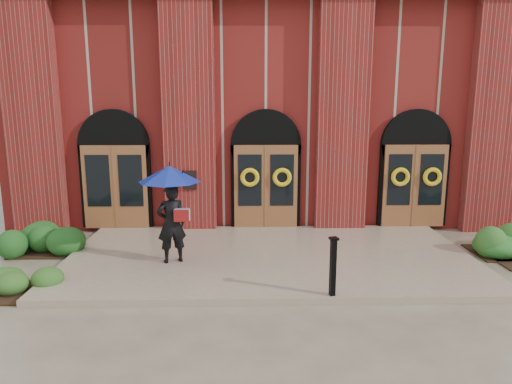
{
  "coord_description": "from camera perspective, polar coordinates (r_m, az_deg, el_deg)",
  "views": [
    {
      "loc": [
        -0.57,
        -10.75,
        3.89
      ],
      "look_at": [
        -0.33,
        1.0,
        1.57
      ],
      "focal_mm": 32.0,
      "sensor_mm": 36.0,
      "label": 1
    }
  ],
  "objects": [
    {
      "name": "ground",
      "position": [
        11.44,
        1.77,
        -8.72
      ],
      "size": [
        90.0,
        90.0,
        0.0
      ],
      "primitive_type": "plane",
      "color": "gray",
      "rests_on": "ground"
    },
    {
      "name": "man_with_umbrella",
      "position": [
        10.75,
        -10.64,
        -0.42
      ],
      "size": [
        1.88,
        1.88,
        2.31
      ],
      "rotation": [
        0.0,
        0.0,
        3.51
      ],
      "color": "black",
      "rests_on": "landing"
    },
    {
      "name": "landing",
      "position": [
        11.56,
        1.73,
        -8.11
      ],
      "size": [
        10.0,
        5.3,
        0.15
      ],
      "primitive_type": "cube",
      "color": "tan",
      "rests_on": "ground"
    },
    {
      "name": "hedge_front_left",
      "position": [
        10.83,
        -28.17,
        -10.03
      ],
      "size": [
        1.24,
        1.06,
        0.44
      ],
      "primitive_type": "ellipsoid",
      "color": "#2C561D",
      "rests_on": "ground"
    },
    {
      "name": "metal_post",
      "position": [
        9.11,
        9.6,
        -9.01
      ],
      "size": [
        0.19,
        0.19,
        1.18
      ],
      "rotation": [
        0.0,
        0.0,
        0.25
      ],
      "color": "black",
      "rests_on": "landing"
    },
    {
      "name": "church_building",
      "position": [
        19.55,
        0.51,
        10.02
      ],
      "size": [
        16.2,
        12.53,
        7.0
      ],
      "color": "maroon",
      "rests_on": "ground"
    },
    {
      "name": "hedge_wall_left",
      "position": [
        13.03,
        -22.05,
        -5.47
      ],
      "size": [
        2.69,
        1.08,
        0.69
      ],
      "primitive_type": "ellipsoid",
      "color": "#1C4C19",
      "rests_on": "ground"
    }
  ]
}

